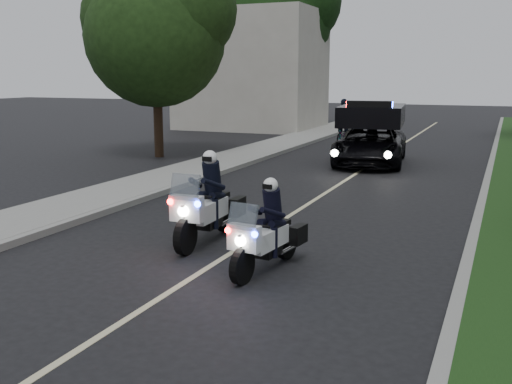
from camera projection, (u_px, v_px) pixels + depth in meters
ground at (181, 285)px, 9.40m from camera, size 120.00×120.00×0.00m
curb_right at (485, 189)px, 16.85m from camera, size 0.20×60.00×0.15m
grass_verge at (512, 191)px, 16.58m from camera, size 1.20×60.00×0.16m
curb_left at (224, 171)px, 19.99m from camera, size 0.20×60.00×0.15m
sidewalk_left at (195, 169)px, 20.41m from camera, size 2.00×60.00×0.16m
building_far at (252, 70)px, 36.03m from camera, size 8.00×6.00×7.00m
lane_marking at (343, 182)px, 18.43m from camera, size 0.12×50.00×0.01m
police_moto_left at (208, 242)px, 11.82m from camera, size 0.79×2.15×1.82m
police_moto_right at (266, 270)px, 10.12m from camera, size 0.88×1.93×1.58m
police_suv at (370, 164)px, 22.12m from camera, size 3.01×5.44×2.52m
bicycle at (343, 143)px, 28.68m from camera, size 0.66×1.57×0.80m
cyclist at (343, 143)px, 28.68m from camera, size 0.71×0.49×1.93m
tree_left_near at (159, 157)px, 24.00m from camera, size 6.69×6.69×9.15m
tree_left_far at (271, 126)px, 38.26m from camera, size 7.93×7.93×12.32m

